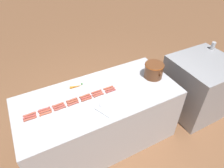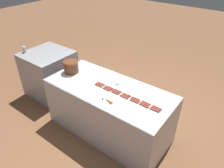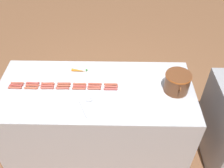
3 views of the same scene
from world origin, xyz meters
TOP-DOWN VIEW (x-y plane):
  - ground_plane at (0.00, 0.00)m, footprint 20.00×20.00m
  - griddle_counter at (0.00, 0.00)m, footprint 0.94×2.07m
  - back_cabinet at (0.15, 1.72)m, footprint 0.89×0.90m
  - hot_dog_0 at (-0.06, -0.83)m, footprint 0.03×0.15m
  - hot_dog_1 at (-0.06, -0.67)m, footprint 0.03×0.15m
  - hot_dog_2 at (-0.06, -0.50)m, footprint 0.03×0.15m
  - hot_dog_3 at (-0.06, -0.33)m, footprint 0.03×0.15m
  - hot_dog_4 at (-0.06, -0.17)m, footprint 0.03×0.15m
  - hot_dog_5 at (-0.06, -0.00)m, footprint 0.03×0.15m
  - hot_dog_6 at (-0.06, 0.16)m, footprint 0.03×0.15m
  - hot_dog_7 at (-0.02, -0.83)m, footprint 0.03×0.15m
  - hot_dog_8 at (-0.03, -0.66)m, footprint 0.03×0.15m
  - hot_dog_9 at (-0.02, -0.50)m, footprint 0.03×0.15m
  - hot_dog_10 at (-0.03, -0.33)m, footprint 0.03×0.15m
  - hot_dog_11 at (-0.02, -0.16)m, footprint 0.03×0.15m
  - hot_dog_12 at (-0.02, -0.01)m, footprint 0.03×0.15m
  - hot_dog_13 at (-0.02, 0.17)m, footprint 0.03×0.15m
  - hot_dog_14 at (0.01, -0.83)m, footprint 0.03×0.15m
  - hot_dog_15 at (0.01, -0.66)m, footprint 0.03×0.15m
  - hot_dog_16 at (0.01, -0.50)m, footprint 0.03×0.15m
  - hot_dog_17 at (0.01, -0.34)m, footprint 0.03×0.15m
  - hot_dog_18 at (0.01, -0.17)m, footprint 0.02×0.15m
  - hot_dog_19 at (0.01, -0.01)m, footprint 0.03×0.15m
  - hot_dog_20 at (0.01, 0.16)m, footprint 0.03×0.15m
  - bean_pot at (-0.00, 0.83)m, footprint 0.33×0.26m
  - serving_spoon at (0.21, -0.06)m, footprint 0.26×0.14m
  - carrot at (-0.28, -0.19)m, footprint 0.06×0.18m
  - soda_can at (-0.09, 2.09)m, footprint 0.07×0.07m

SIDE VIEW (x-z plane):
  - ground_plane at x=0.00m, z-range 0.00..0.00m
  - griddle_counter at x=0.00m, z-range 0.00..0.90m
  - back_cabinet at x=0.15m, z-range 0.00..0.97m
  - serving_spoon at x=0.21m, z-range 0.90..0.92m
  - hot_dog_0 at x=-0.06m, z-range 0.90..0.93m
  - hot_dog_1 at x=-0.06m, z-range 0.90..0.93m
  - hot_dog_2 at x=-0.06m, z-range 0.90..0.93m
  - hot_dog_3 at x=-0.06m, z-range 0.90..0.93m
  - hot_dog_4 at x=-0.06m, z-range 0.90..0.93m
  - hot_dog_5 at x=-0.06m, z-range 0.90..0.93m
  - hot_dog_6 at x=-0.06m, z-range 0.90..0.93m
  - hot_dog_7 at x=-0.02m, z-range 0.90..0.93m
  - hot_dog_8 at x=-0.03m, z-range 0.90..0.93m
  - hot_dog_9 at x=-0.02m, z-range 0.90..0.93m
  - hot_dog_10 at x=-0.03m, z-range 0.90..0.93m
  - hot_dog_11 at x=-0.02m, z-range 0.90..0.93m
  - hot_dog_12 at x=-0.02m, z-range 0.90..0.93m
  - hot_dog_13 at x=-0.02m, z-range 0.90..0.93m
  - hot_dog_14 at x=0.01m, z-range 0.90..0.93m
  - hot_dog_15 at x=0.01m, z-range 0.90..0.93m
  - hot_dog_16 at x=0.01m, z-range 0.90..0.93m
  - hot_dog_17 at x=0.01m, z-range 0.90..0.93m
  - hot_dog_18 at x=0.01m, z-range 0.90..0.93m
  - hot_dog_19 at x=0.01m, z-range 0.90..0.93m
  - hot_dog_20 at x=0.01m, z-range 0.90..0.93m
  - carrot at x=-0.28m, z-range 0.90..0.93m
  - bean_pot at x=0.00m, z-range 0.92..1.13m
  - soda_can at x=-0.09m, z-range 0.97..1.09m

